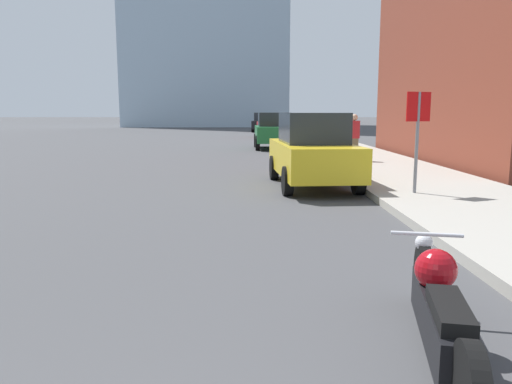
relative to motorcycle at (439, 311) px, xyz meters
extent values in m
cube|color=#9E998E|center=(2.89, 36.60, -0.31)|extent=(3.46, 240.00, 0.15)
cylinder|color=black|center=(0.20, 0.95, -0.07)|extent=(0.23, 0.63, 0.63)
cube|color=black|center=(-0.01, -0.04, -0.05)|extent=(0.55, 1.55, 0.32)
sphere|color=#9E0C14|center=(0.06, 0.26, 0.23)|extent=(0.32, 0.32, 0.32)
cube|color=black|center=(-0.08, -0.36, 0.16)|extent=(0.36, 0.73, 0.10)
sphere|color=silver|center=(0.21, 0.98, 0.26)|extent=(0.16, 0.16, 0.16)
cylinder|color=silver|center=(0.18, 0.84, 0.37)|extent=(0.61, 0.16, 0.04)
cube|color=gold|center=(0.12, 8.84, 0.32)|extent=(1.96, 4.43, 0.76)
cube|color=#23282D|center=(0.12, 8.84, 1.06)|extent=(1.56, 2.17, 0.73)
cylinder|color=black|center=(-0.76, 10.12, -0.06)|extent=(0.24, 0.67, 0.66)
cylinder|color=black|center=(0.83, 10.23, -0.06)|extent=(0.24, 0.67, 0.66)
cylinder|color=black|center=(-0.58, 7.44, -0.06)|extent=(0.24, 0.67, 0.66)
cylinder|color=black|center=(1.01, 7.55, -0.06)|extent=(0.24, 0.67, 0.66)
cube|color=#1E6B33|center=(-0.24, 21.93, 0.36)|extent=(1.92, 3.90, 0.78)
cube|color=#23282D|center=(-0.24, 21.93, 1.09)|extent=(1.60, 1.89, 0.68)
cylinder|color=black|center=(-1.14, 23.11, -0.02)|extent=(0.22, 0.72, 0.72)
cylinder|color=black|center=(0.60, 23.14, -0.02)|extent=(0.22, 0.72, 0.72)
cylinder|color=black|center=(-1.08, 20.71, -0.02)|extent=(0.22, 0.72, 0.72)
cylinder|color=black|center=(0.66, 20.75, -0.02)|extent=(0.22, 0.72, 0.72)
cube|color=red|center=(0.01, 33.61, 0.35)|extent=(1.95, 4.34, 0.80)
cube|color=#23282D|center=(0.01, 33.61, 1.09)|extent=(1.55, 2.13, 0.67)
cylinder|color=black|center=(-0.87, 34.87, -0.05)|extent=(0.25, 0.69, 0.68)
cylinder|color=black|center=(0.70, 34.98, -0.05)|extent=(0.25, 0.69, 0.68)
cylinder|color=black|center=(-0.68, 32.25, -0.05)|extent=(0.25, 0.69, 0.68)
cylinder|color=black|center=(0.89, 32.36, -0.05)|extent=(0.25, 0.69, 0.68)
cube|color=black|center=(-0.25, 44.28, 0.30)|extent=(2.28, 4.57, 0.74)
cube|color=#23282D|center=(-0.25, 44.28, 1.04)|extent=(1.78, 2.26, 0.75)
cylinder|color=black|center=(-0.98, 45.73, -0.07)|extent=(0.26, 0.65, 0.63)
cylinder|color=black|center=(0.77, 45.55, -0.07)|extent=(0.26, 0.65, 0.63)
cylinder|color=black|center=(-1.26, 43.01, -0.07)|extent=(0.26, 0.65, 0.63)
cylinder|color=black|center=(0.49, 42.83, -0.07)|extent=(0.26, 0.65, 0.63)
cylinder|color=slate|center=(2.06, 6.89, 0.81)|extent=(0.07, 0.07, 2.09)
cube|color=red|center=(2.06, 6.89, 1.56)|extent=(0.57, 0.26, 0.60)
cube|color=brown|center=(2.21, 14.05, 0.15)|extent=(0.29, 0.20, 0.78)
cube|color=#B22328|center=(2.21, 14.05, 0.85)|extent=(0.36, 0.20, 0.61)
sphere|color=tan|center=(2.21, 14.05, 1.27)|extent=(0.23, 0.23, 0.23)
camera|label=1|loc=(-1.38, -3.46, 1.44)|focal=35.00mm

